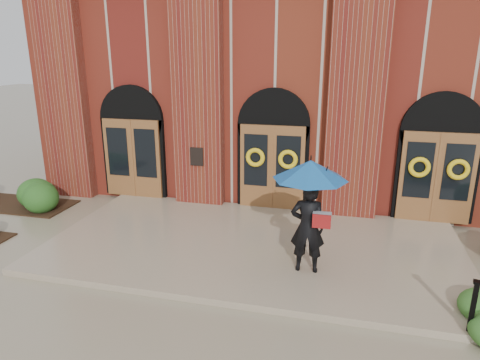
% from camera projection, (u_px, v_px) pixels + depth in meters
% --- Properties ---
extents(ground, '(90.00, 90.00, 0.00)m').
position_uv_depth(ground, '(252.00, 251.00, 10.47)').
color(ground, gray).
rests_on(ground, ground).
extents(landing, '(10.00, 5.30, 0.15)m').
position_uv_depth(landing, '(253.00, 245.00, 10.59)').
color(landing, gray).
rests_on(landing, ground).
extents(church_building, '(16.20, 12.53, 7.00)m').
position_uv_depth(church_building, '(299.00, 81.00, 17.61)').
color(church_building, maroon).
rests_on(church_building, ground).
extents(man_with_umbrella, '(1.64, 1.64, 2.45)m').
position_uv_depth(man_with_umbrella, '(309.00, 195.00, 8.75)').
color(man_with_umbrella, black).
rests_on(man_with_umbrella, landing).
extents(metal_post, '(0.15, 0.15, 0.94)m').
position_uv_depth(metal_post, '(473.00, 305.00, 7.10)').
color(metal_post, black).
rests_on(metal_post, landing).
extents(hedge_wall_left, '(3.35, 1.34, 0.86)m').
position_uv_depth(hedge_wall_left, '(13.00, 192.00, 13.45)').
color(hedge_wall_left, '#234E1A').
rests_on(hedge_wall_left, ground).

